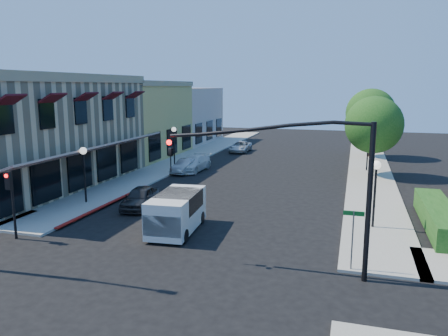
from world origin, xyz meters
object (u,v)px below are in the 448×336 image
(parked_car_b, at_px, (185,166))
(parked_car_c, at_px, (193,163))
(street_tree_a, at_px, (374,125))
(street_name_sign, at_px, (353,231))
(white_van, at_px, (176,210))
(signal_mast_arm, at_px, (311,172))
(lamppost_left_far, at_px, (174,136))
(lamppost_right_far, at_px, (368,140))
(lamppost_left_near, at_px, (84,161))
(parked_car_a, at_px, (140,198))
(parked_car_d, at_px, (240,147))
(secondary_signal, at_px, (11,192))
(lamppost_right_near, at_px, (376,177))
(street_tree_b, at_px, (371,113))

(parked_car_b, relative_size, parked_car_c, 0.78)
(street_tree_a, height_order, street_name_sign, street_tree_a)
(street_name_sign, xyz_separation_m, white_van, (-8.50, 2.51, -0.58))
(street_tree_a, relative_size, signal_mast_arm, 0.81)
(lamppost_left_far, height_order, lamppost_right_far, same)
(lamppost_left_near, relative_size, parked_car_c, 0.78)
(parked_car_a, distance_m, parked_car_d, 23.87)
(street_name_sign, relative_size, lamppost_left_near, 0.70)
(parked_car_a, bearing_deg, signal_mast_arm, -39.05)
(signal_mast_arm, bearing_deg, lamppost_left_far, 125.00)
(secondary_signal, relative_size, lamppost_left_far, 0.93)
(signal_mast_arm, distance_m, lamppost_right_near, 7.15)
(street_tree_a, xyz_separation_m, parked_car_d, (-13.60, 10.00, -3.61))
(signal_mast_arm, relative_size, parked_car_b, 2.26)
(parked_car_a, height_order, parked_car_d, parked_car_a)
(parked_car_c, bearing_deg, lamppost_right_near, -36.22)
(street_tree_b, xyz_separation_m, lamppost_left_near, (-17.30, -24.00, -1.81))
(secondary_signal, bearing_deg, street_tree_a, 50.79)
(signal_mast_arm, distance_m, lamppost_right_far, 22.70)
(lamppost_left_far, xyz_separation_m, lamppost_right_near, (17.00, -14.00, 0.00))
(lamppost_right_far, xyz_separation_m, parked_car_b, (-14.70, -5.02, -2.15))
(street_name_sign, bearing_deg, street_tree_b, 87.50)
(white_van, bearing_deg, lamppost_left_far, 113.47)
(secondary_signal, bearing_deg, parked_car_a, 64.56)
(secondary_signal, xyz_separation_m, lamppost_right_far, (16.50, 22.59, 0.42))
(parked_car_c, distance_m, parked_car_d, 12.05)
(signal_mast_arm, relative_size, lamppost_left_near, 2.24)
(street_tree_a, xyz_separation_m, parked_car_a, (-13.60, -13.86, -3.55))
(white_van, distance_m, parked_car_a, 5.14)
(street_name_sign, bearing_deg, signal_mast_arm, -156.80)
(street_tree_a, bearing_deg, lamppost_left_near, -141.02)
(street_tree_b, relative_size, secondary_signal, 2.11)
(street_name_sign, relative_size, parked_car_c, 0.55)
(street_tree_a, height_order, lamppost_left_near, street_tree_a)
(street_tree_a, height_order, parked_car_d, street_tree_a)
(parked_car_d, bearing_deg, street_name_sign, -69.06)
(lamppost_left_far, distance_m, parked_car_d, 10.88)
(secondary_signal, distance_m, lamppost_left_far, 20.60)
(lamppost_left_near, distance_m, lamppost_right_near, 17.00)
(parked_car_a, height_order, parked_car_c, parked_car_c)
(lamppost_right_near, bearing_deg, lamppost_left_near, 180.00)
(lamppost_right_near, height_order, parked_car_a, lamppost_right_near)
(street_name_sign, height_order, lamppost_right_far, lamppost_right_far)
(signal_mast_arm, relative_size, street_name_sign, 3.20)
(secondary_signal, xyz_separation_m, white_van, (7.00, 3.31, -1.20))
(street_tree_b, relative_size, parked_car_a, 1.86)
(signal_mast_arm, xyz_separation_m, parked_car_c, (-11.73, 18.50, -3.42))
(street_tree_a, bearing_deg, secondary_signal, -129.21)
(parked_car_b, bearing_deg, street_name_sign, -45.98)
(secondary_signal, xyz_separation_m, lamppost_right_near, (16.50, 6.59, 0.42))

